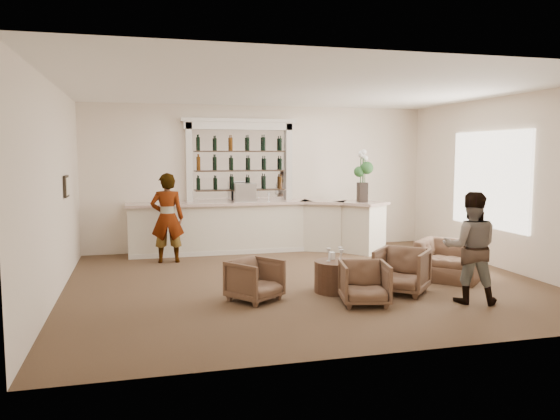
# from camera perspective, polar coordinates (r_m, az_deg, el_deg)

# --- Properties ---
(ground) EXTENTS (8.00, 8.00, 0.00)m
(ground) POSITION_cam_1_polar(r_m,az_deg,el_deg) (9.56, 2.60, -7.48)
(ground) COLOR brown
(ground) RESTS_ON ground
(room_shell) EXTENTS (8.04, 7.02, 3.32)m
(room_shell) POSITION_cam_1_polar(r_m,az_deg,el_deg) (10.03, 2.35, 6.63)
(room_shell) COLOR #F0DEC7
(room_shell) RESTS_ON ground
(bar_counter) EXTENTS (5.72, 1.80, 1.14)m
(bar_counter) POSITION_cam_1_polar(r_m,az_deg,el_deg) (12.27, -2.26, -1.76)
(bar_counter) COLOR white
(bar_counter) RESTS_ON ground
(back_bar_alcove) EXTENTS (2.64, 0.25, 3.00)m
(back_bar_alcove) POSITION_cam_1_polar(r_m,az_deg,el_deg) (12.50, -4.20, 5.08)
(back_bar_alcove) COLOR white
(back_bar_alcove) RESTS_ON ground
(cocktail_table) EXTENTS (0.70, 0.70, 0.50)m
(cocktail_table) POSITION_cam_1_polar(r_m,az_deg,el_deg) (8.88, 5.87, -6.91)
(cocktail_table) COLOR #43291D
(cocktail_table) RESTS_ON ground
(sommelier) EXTENTS (0.70, 0.49, 1.83)m
(sommelier) POSITION_cam_1_polar(r_m,az_deg,el_deg) (11.29, -11.69, -0.81)
(sommelier) COLOR gray
(sommelier) RESTS_ON ground
(guest) EXTENTS (1.00, 0.92, 1.66)m
(guest) POSITION_cam_1_polar(r_m,az_deg,el_deg) (8.59, 19.30, -3.72)
(guest) COLOR gray
(guest) RESTS_ON ground
(armchair_left) EXTENTS (0.96, 0.96, 0.63)m
(armchair_left) POSITION_cam_1_polar(r_m,az_deg,el_deg) (8.31, -2.64, -7.31)
(armchair_left) COLOR brown
(armchair_left) RESTS_ON ground
(armchair_center) EXTENTS (0.81, 0.83, 0.64)m
(armchair_center) POSITION_cam_1_polar(r_m,az_deg,el_deg) (8.18, 8.82, -7.57)
(armchair_center) COLOR brown
(armchair_center) RESTS_ON ground
(armchair_right) EXTENTS (1.10, 1.10, 0.72)m
(armchair_right) POSITION_cam_1_polar(r_m,az_deg,el_deg) (8.94, 12.61, -6.22)
(armchair_right) COLOR brown
(armchair_right) RESTS_ON ground
(armchair_far) EXTENTS (1.40, 1.40, 0.69)m
(armchair_far) POSITION_cam_1_polar(r_m,az_deg,el_deg) (10.10, 17.35, -5.04)
(armchair_far) COLOR brown
(armchair_far) RESTS_ON ground
(espresso_machine) EXTENTS (0.48, 0.41, 0.41)m
(espresso_machine) POSITION_cam_1_polar(r_m,az_deg,el_deg) (12.23, -3.69, 1.84)
(espresso_machine) COLOR silver
(espresso_machine) RESTS_ON bar_counter
(flower_vase) EXTENTS (0.30, 0.30, 1.15)m
(flower_vase) POSITION_cam_1_polar(r_m,az_deg,el_deg) (12.21, 8.63, 3.86)
(flower_vase) COLOR black
(flower_vase) RESTS_ON bar_counter
(wine_glass_bar_left) EXTENTS (0.07, 0.07, 0.21)m
(wine_glass_bar_left) POSITION_cam_1_polar(r_m,az_deg,el_deg) (12.18, -1.19, 1.37)
(wine_glass_bar_left) COLOR white
(wine_glass_bar_left) RESTS_ON bar_counter
(wine_glass_bar_right) EXTENTS (0.07, 0.07, 0.21)m
(wine_glass_bar_right) POSITION_cam_1_polar(r_m,az_deg,el_deg) (12.07, -4.67, 1.31)
(wine_glass_bar_right) COLOR white
(wine_glass_bar_right) RESTS_ON bar_counter
(wine_glass_tbl_a) EXTENTS (0.07, 0.07, 0.21)m
(wine_glass_tbl_a) POSITION_cam_1_polar(r_m,az_deg,el_deg) (8.79, 5.09, -4.66)
(wine_glass_tbl_a) COLOR white
(wine_glass_tbl_a) RESTS_ON cocktail_table
(wine_glass_tbl_b) EXTENTS (0.07, 0.07, 0.21)m
(wine_glass_tbl_b) POSITION_cam_1_polar(r_m,az_deg,el_deg) (8.91, 6.31, -4.53)
(wine_glass_tbl_b) COLOR white
(wine_glass_tbl_b) RESTS_ON cocktail_table
(wine_glass_tbl_c) EXTENTS (0.07, 0.07, 0.21)m
(wine_glass_tbl_c) POSITION_cam_1_polar(r_m,az_deg,el_deg) (8.70, 6.44, -4.79)
(wine_glass_tbl_c) COLOR white
(wine_glass_tbl_c) RESTS_ON cocktail_table
(napkin_holder) EXTENTS (0.08, 0.08, 0.12)m
(napkin_holder) POSITION_cam_1_polar(r_m,az_deg,el_deg) (8.94, 5.45, -4.79)
(napkin_holder) COLOR white
(napkin_holder) RESTS_ON cocktail_table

